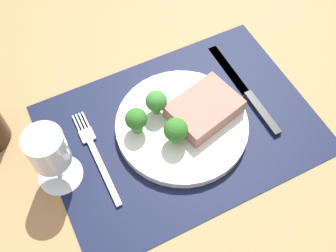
% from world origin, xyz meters
% --- Properties ---
extents(ground_plane, '(1.40, 1.10, 0.03)m').
position_xyz_m(ground_plane, '(0.00, 0.00, -0.01)').
color(ground_plane, '#996D42').
extents(placemat, '(0.46, 0.33, 0.00)m').
position_xyz_m(placemat, '(0.00, 0.00, 0.00)').
color(placemat, black).
rests_on(placemat, ground_plane).
extents(plate, '(0.23, 0.23, 0.02)m').
position_xyz_m(plate, '(0.00, 0.00, 0.01)').
color(plate, silver).
rests_on(plate, placemat).
extents(steak, '(0.13, 0.11, 0.03)m').
position_xyz_m(steak, '(0.04, 0.00, 0.03)').
color(steak, '#9E6B5B').
rests_on(steak, plate).
extents(broccoli_front_edge, '(0.04, 0.04, 0.05)m').
position_xyz_m(broccoli_front_edge, '(-0.03, -0.03, 0.05)').
color(broccoli_front_edge, '#6B994C').
rests_on(broccoli_front_edge, plate).
extents(broccoli_near_fork, '(0.04, 0.04, 0.05)m').
position_xyz_m(broccoli_near_fork, '(-0.07, 0.02, 0.05)').
color(broccoli_near_fork, '#5B8942').
rests_on(broccoli_near_fork, plate).
extents(broccoli_center, '(0.04, 0.04, 0.05)m').
position_xyz_m(broccoli_center, '(-0.03, 0.04, 0.05)').
color(broccoli_center, '#6B994C').
rests_on(broccoli_center, plate).
extents(fork, '(0.02, 0.19, 0.01)m').
position_xyz_m(fork, '(-0.15, 0.01, 0.01)').
color(fork, silver).
rests_on(fork, placemat).
extents(knife, '(0.02, 0.23, 0.01)m').
position_xyz_m(knife, '(0.14, 0.01, 0.01)').
color(knife, black).
rests_on(knife, placemat).
extents(wine_glass, '(0.07, 0.07, 0.12)m').
position_xyz_m(wine_glass, '(-0.22, 0.01, 0.08)').
color(wine_glass, silver).
rests_on(wine_glass, ground_plane).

